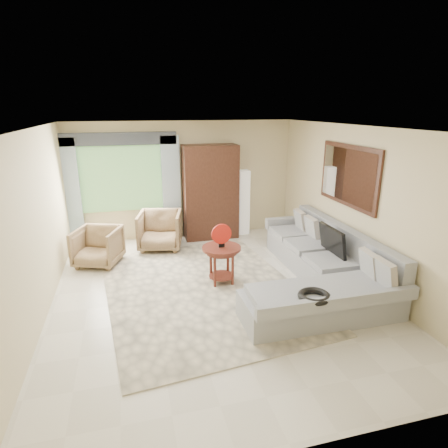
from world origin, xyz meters
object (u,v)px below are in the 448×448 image
object	(u,v)px
potted_plant	(83,239)
floor_lamp	(243,202)
coffee_table	(222,264)
armchair_left	(98,247)
armchair_right	(160,230)
armoire	(210,192)
tv_screen	(332,241)
sectional_sofa	(321,270)

from	to	relation	value
potted_plant	floor_lamp	world-z (taller)	floor_lamp
coffee_table	floor_lamp	distance (m)	2.72
armchair_left	armchair_right	bearing A→B (deg)	45.62
armchair_left	potted_plant	world-z (taller)	armchair_left
coffee_table	armchair_right	world-z (taller)	armchair_right
armoire	tv_screen	bearing A→B (deg)	-61.26
coffee_table	potted_plant	xyz separation A→B (m)	(-2.41, 2.13, -0.06)
floor_lamp	coffee_table	bearing A→B (deg)	-115.18
potted_plant	armoire	bearing A→B (deg)	4.98
armchair_left	armchair_right	xyz separation A→B (m)	(1.22, 0.57, 0.04)
armchair_right	potted_plant	xyz separation A→B (m)	(-1.56, 0.23, -0.12)
armchair_left	armchair_right	world-z (taller)	armchair_right
sectional_sofa	potted_plant	bearing A→B (deg)	146.31
tv_screen	armchair_left	distance (m)	4.28
potted_plant	floor_lamp	distance (m)	3.60
armoire	armchair_right	bearing A→B (deg)	-158.60
coffee_table	armchair_left	xyz separation A→B (m)	(-2.07, 1.34, 0.02)
tv_screen	potted_plant	distance (m)	4.95
tv_screen	armchair_right	size ratio (longest dim) A/B	0.84
armchair_right	sectional_sofa	bearing A→B (deg)	-32.38
tv_screen	floor_lamp	bearing A→B (deg)	104.06
coffee_table	floor_lamp	world-z (taller)	floor_lamp
sectional_sofa	coffee_table	xyz separation A→B (m)	(-1.58, 0.52, 0.06)
tv_screen	armoire	world-z (taller)	armoire
armchair_left	tv_screen	bearing A→B (deg)	-2.73
potted_plant	coffee_table	bearing A→B (deg)	-41.56
coffee_table	potted_plant	world-z (taller)	coffee_table
potted_plant	armoire	size ratio (longest dim) A/B	0.27
armchair_left	floor_lamp	distance (m)	3.42
floor_lamp	armoire	bearing A→B (deg)	-175.71
sectional_sofa	tv_screen	size ratio (longest dim) A/B	4.68
armoire	floor_lamp	distance (m)	0.86
tv_screen	potted_plant	world-z (taller)	tv_screen
potted_plant	sectional_sofa	bearing A→B (deg)	-33.69
sectional_sofa	armchair_right	size ratio (longest dim) A/B	3.92
tv_screen	armoire	distance (m)	3.14
sectional_sofa	potted_plant	distance (m)	4.79
coffee_table	armchair_left	world-z (taller)	armchair_left
sectional_sofa	armchair_right	xyz separation A→B (m)	(-2.43, 2.43, 0.12)
coffee_table	floor_lamp	bearing A→B (deg)	64.82
tv_screen	potted_plant	xyz separation A→B (m)	(-4.25, 2.50, -0.44)
armchair_right	floor_lamp	distance (m)	2.09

